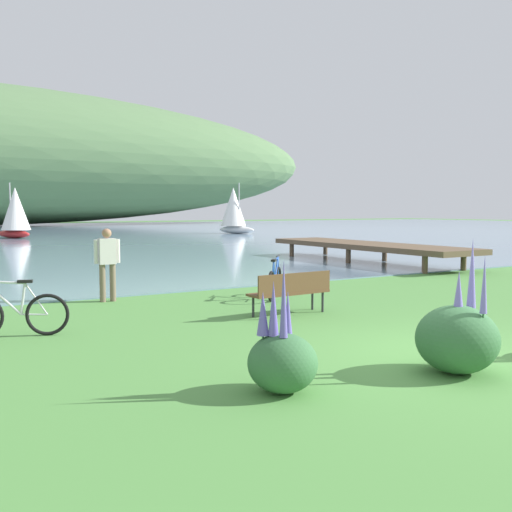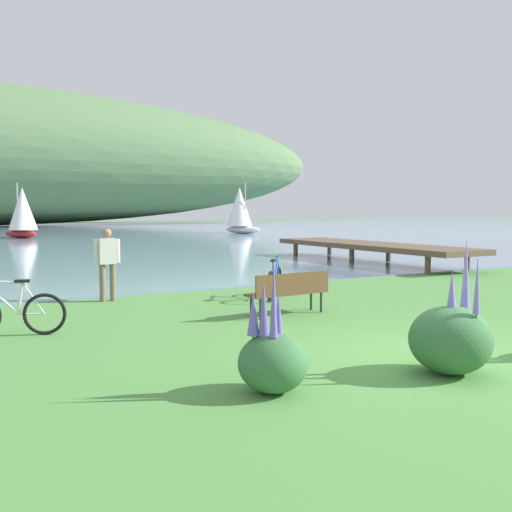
{
  "view_description": "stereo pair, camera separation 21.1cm",
  "coord_description": "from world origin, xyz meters",
  "px_view_note": "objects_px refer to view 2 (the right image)",
  "views": [
    {
      "loc": [
        -6.74,
        -5.8,
        2.15
      ],
      "look_at": [
        0.55,
        6.54,
        1.0
      ],
      "focal_mm": 40.7,
      "sensor_mm": 36.0,
      "label": 1
    },
    {
      "loc": [
        -6.56,
        -5.91,
        2.15
      ],
      "look_at": [
        0.55,
        6.54,
        1.0
      ],
      "focal_mm": 40.7,
      "sensor_mm": 36.0,
      "label": 2
    }
  ],
  "objects_px": {
    "park_bench_near_camera": "(289,290)",
    "bicycle_leaning_near_bench": "(12,313)",
    "bicycle_beside_path": "(275,282)",
    "sailboat_mid_bay": "(240,210)",
    "sailboat_nearest_to_shore": "(22,212)",
    "person_at_shoreline": "(107,260)"
  },
  "relations": [
    {
      "from": "bicycle_leaning_near_bench",
      "to": "sailboat_nearest_to_shore",
      "type": "relative_size",
      "value": 0.41
    },
    {
      "from": "park_bench_near_camera",
      "to": "sailboat_mid_bay",
      "type": "xyz_separation_m",
      "value": [
        17.85,
        35.54,
        1.62
      ]
    },
    {
      "from": "bicycle_leaning_near_bench",
      "to": "person_at_shoreline",
      "type": "xyz_separation_m",
      "value": [
        2.45,
        2.95,
        0.58
      ]
    },
    {
      "from": "park_bench_near_camera",
      "to": "bicycle_leaning_near_bench",
      "type": "relative_size",
      "value": 1.07
    },
    {
      "from": "bicycle_leaning_near_bench",
      "to": "sailboat_nearest_to_shore",
      "type": "xyz_separation_m",
      "value": [
        5.07,
        35.52,
        1.57
      ]
    },
    {
      "from": "person_at_shoreline",
      "to": "sailboat_nearest_to_shore",
      "type": "bearing_deg",
      "value": 85.41
    },
    {
      "from": "sailboat_nearest_to_shore",
      "to": "park_bench_near_camera",
      "type": "bearing_deg",
      "value": -89.84
    },
    {
      "from": "sailboat_mid_bay",
      "to": "park_bench_near_camera",
      "type": "bearing_deg",
      "value": -116.67
    },
    {
      "from": "bicycle_leaning_near_bench",
      "to": "sailboat_nearest_to_shore",
      "type": "distance_m",
      "value": 35.91
    },
    {
      "from": "bicycle_beside_path",
      "to": "sailboat_mid_bay",
      "type": "relative_size",
      "value": 0.3
    },
    {
      "from": "park_bench_near_camera",
      "to": "bicycle_leaning_near_bench",
      "type": "distance_m",
      "value": 5.21
    },
    {
      "from": "bicycle_leaning_near_bench",
      "to": "sailboat_mid_bay",
      "type": "height_order",
      "value": "sailboat_mid_bay"
    },
    {
      "from": "person_at_shoreline",
      "to": "sailboat_mid_bay",
      "type": "height_order",
      "value": "sailboat_mid_bay"
    },
    {
      "from": "park_bench_near_camera",
      "to": "sailboat_nearest_to_shore",
      "type": "xyz_separation_m",
      "value": [
        -0.1,
        36.2,
        1.45
      ]
    },
    {
      "from": "bicycle_leaning_near_bench",
      "to": "sailboat_nearest_to_shore",
      "type": "bearing_deg",
      "value": 81.88
    },
    {
      "from": "sailboat_mid_bay",
      "to": "sailboat_nearest_to_shore",
      "type": "bearing_deg",
      "value": 177.9
    },
    {
      "from": "park_bench_near_camera",
      "to": "person_at_shoreline",
      "type": "distance_m",
      "value": 4.56
    },
    {
      "from": "bicycle_leaning_near_bench",
      "to": "sailboat_mid_bay",
      "type": "bearing_deg",
      "value": 56.56
    },
    {
      "from": "park_bench_near_camera",
      "to": "person_at_shoreline",
      "type": "height_order",
      "value": "person_at_shoreline"
    },
    {
      "from": "bicycle_beside_path",
      "to": "person_at_shoreline",
      "type": "relative_size",
      "value": 0.79
    },
    {
      "from": "person_at_shoreline",
      "to": "sailboat_nearest_to_shore",
      "type": "xyz_separation_m",
      "value": [
        2.62,
        32.57,
        0.99
      ]
    },
    {
      "from": "sailboat_nearest_to_shore",
      "to": "sailboat_mid_bay",
      "type": "bearing_deg",
      "value": -2.1
    }
  ]
}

